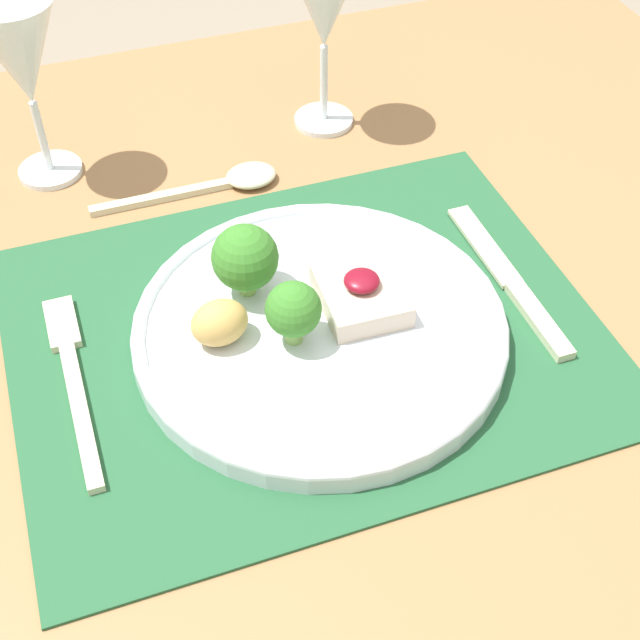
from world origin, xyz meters
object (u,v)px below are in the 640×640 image
at_px(spoon, 229,181).
at_px(wine_glass_far, 21,59).
at_px(dinner_plate, 315,322).
at_px(fork, 72,372).
at_px(knife, 515,288).
at_px(wine_glass_near, 324,4).

relative_size(spoon, wine_glass_far, 1.02).
bearing_deg(dinner_plate, fork, 173.33).
height_order(dinner_plate, wine_glass_far, wine_glass_far).
relative_size(knife, spoon, 1.09).
xyz_separation_m(fork, wine_glass_far, (0.02, 0.27, 0.12)).
relative_size(dinner_plate, fork, 1.51).
height_order(fork, knife, knife).
bearing_deg(wine_glass_far, wine_glass_near, -1.11).
bearing_deg(dinner_plate, spoon, 93.02).
bearing_deg(spoon, knife, -46.57).
relative_size(fork, spoon, 1.09).
distance_m(dinner_plate, knife, 0.18).
xyz_separation_m(fork, knife, (0.37, -0.03, 0.00)).
relative_size(dinner_plate, wine_glass_near, 1.61).
relative_size(dinner_plate, knife, 1.51).
height_order(dinner_plate, knife, dinner_plate).
height_order(knife, spoon, spoon).
xyz_separation_m(dinner_plate, knife, (0.18, -0.01, -0.01)).
bearing_deg(knife, spoon, 127.68).
relative_size(spoon, wine_glass_near, 0.98).
distance_m(knife, wine_glass_far, 0.48).
height_order(fork, wine_glass_near, wine_glass_near).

